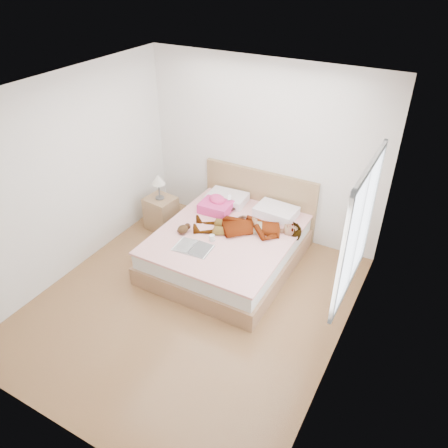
# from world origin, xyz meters

# --- Properties ---
(ground) EXTENTS (4.00, 4.00, 0.00)m
(ground) POSITION_xyz_m (0.00, 0.00, 0.00)
(ground) COLOR #522C19
(ground) RESTS_ON ground
(woman) EXTENTS (1.57, 1.10, 0.20)m
(woman) POSITION_xyz_m (0.22, 1.12, 0.61)
(woman) COLOR white
(woman) RESTS_ON bed
(hair) EXTENTS (0.47, 0.56, 0.08)m
(hair) POSITION_xyz_m (-0.35, 1.57, 0.55)
(hair) COLOR black
(hair) RESTS_ON bed
(phone) EXTENTS (0.08, 0.10, 0.05)m
(phone) POSITION_xyz_m (-0.28, 1.52, 0.69)
(phone) COLOR silver
(phone) RESTS_ON bed
(room_shell) EXTENTS (4.00, 4.00, 4.00)m
(room_shell) POSITION_xyz_m (1.77, 0.30, 1.50)
(room_shell) COLOR white
(room_shell) RESTS_ON ground
(bed) EXTENTS (1.80, 2.08, 1.00)m
(bed) POSITION_xyz_m (0.00, 1.04, 0.28)
(bed) COLOR olive
(bed) RESTS_ON ground
(towel) EXTENTS (0.46, 0.39, 0.23)m
(towel) POSITION_xyz_m (-0.42, 1.36, 0.60)
(towel) COLOR #FF458A
(towel) RESTS_ON bed
(magazine) EXTENTS (0.50, 0.35, 0.03)m
(magazine) POSITION_xyz_m (-0.21, 0.41, 0.52)
(magazine) COLOR white
(magazine) RESTS_ON bed
(coffee_mug) EXTENTS (0.11, 0.10, 0.08)m
(coffee_mug) POSITION_xyz_m (-0.08, 0.68, 0.55)
(coffee_mug) COLOR white
(coffee_mug) RESTS_ON bed
(plush_toy) EXTENTS (0.17, 0.23, 0.12)m
(plush_toy) POSITION_xyz_m (-0.51, 0.66, 0.57)
(plush_toy) COLOR black
(plush_toy) RESTS_ON bed
(nightstand) EXTENTS (0.47, 0.43, 0.93)m
(nightstand) POSITION_xyz_m (-1.34, 1.24, 0.31)
(nightstand) COLOR olive
(nightstand) RESTS_ON ground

